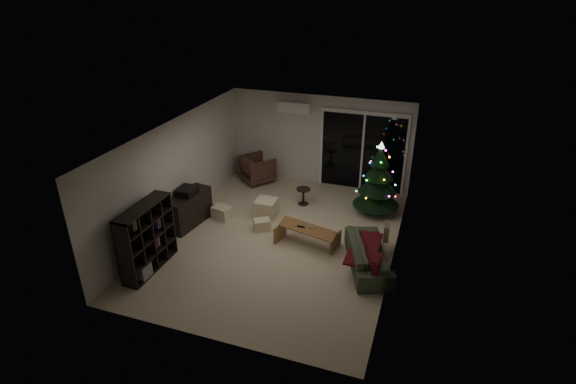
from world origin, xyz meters
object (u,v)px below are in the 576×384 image
bookshelf (139,237)px  coffee_table (307,236)px  armchair (257,169)px  christmas_tree (378,178)px  sofa (368,254)px  media_cabinet (189,209)px

bookshelf → coffee_table: bearing=38.1°
coffee_table → armchair: bearing=144.0°
armchair → christmas_tree: size_ratio=0.46×
sofa → coffee_table: 1.44m
bookshelf → christmas_tree: (4.08, 3.86, 0.22)m
sofa → media_cabinet: bearing=65.8°
bookshelf → media_cabinet: (0.00, 1.83, -0.31)m
media_cabinet → sofa: media_cabinet is taller
media_cabinet → coffee_table: (2.91, 0.03, -0.18)m
bookshelf → christmas_tree: size_ratio=0.76×
bookshelf → christmas_tree: christmas_tree is taller
coffee_table → christmas_tree: 2.43m
armchair → sofa: (3.71, -3.09, -0.12)m
coffee_table → christmas_tree: bearing=73.6°
christmas_tree → armchair: bearing=168.1°
armchair → sofa: bearing=178.0°
bookshelf → christmas_tree: bearing=49.0°
media_cabinet → christmas_tree: size_ratio=0.67×
media_cabinet → sofa: 4.31m
armchair → media_cabinet: bearing=115.8°
media_cabinet → christmas_tree: christmas_tree is taller
armchair → christmas_tree: christmas_tree is taller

